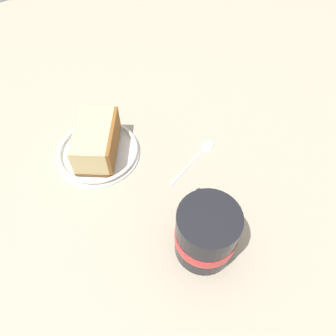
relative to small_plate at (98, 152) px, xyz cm
name	(u,v)px	position (x,y,z in cm)	size (l,w,h in cm)	color
ground_plane	(172,155)	(11.94, -5.80, -2.36)	(137.08, 137.08, 3.30)	tan
small_plate	(98,152)	(0.00, 0.00, 0.00)	(14.81, 14.81, 1.44)	white
cake_slice	(96,141)	(0.23, -0.15, 3.01)	(11.40, 12.72, 5.77)	brown
tea_mug	(206,233)	(6.48, -24.05, 4.16)	(8.68, 10.87, 9.79)	black
teaspoon	(202,151)	(16.21, -9.15, -0.36)	(11.73, 5.68, 0.80)	silver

